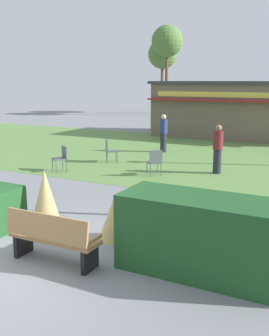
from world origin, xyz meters
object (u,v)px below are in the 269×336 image
person_strolling (218,149)px  tree_left_bg (163,55)px  cafe_chair_east (155,160)px  parked_car_west_slot (233,114)px  cafe_chair_west (62,156)px  person_standing (163,133)px  park_bench (52,238)px  cafe_chair_center (109,149)px  tree_center_bg (167,42)px  food_kiosk (240,109)px

person_strolling → tree_left_bg: size_ratio=0.24×
cafe_chair_east → parked_car_west_slot: parked_car_west_slot is taller
cafe_chair_west → person_standing: size_ratio=0.53×
park_bench → cafe_chair_west: size_ratio=1.92×
cafe_chair_center → tree_center_bg: tree_center_bg is taller
park_bench → tree_center_bg: tree_center_bg is taller
parked_car_west_slot → cafe_chair_east: bearing=-83.2°
food_kiosk → cafe_chair_east: 11.00m
park_bench → person_standing: 11.68m
cafe_chair_center → tree_left_bg: tree_left_bg is taller
park_bench → cafe_chair_center: park_bench is taller
cafe_chair_center → cafe_chair_east: bearing=-26.5°
cafe_chair_east → cafe_chair_center: 2.87m
cafe_chair_west → parked_car_west_slot: (0.93, 20.11, 0.12)m
cafe_chair_east → person_strolling: 2.23m
food_kiosk → cafe_chair_west: 12.35m
cafe_chair_west → food_kiosk: bearing=73.8°
park_bench → tree_left_bg: bearing=110.7°
cafe_chair_east → cafe_chair_center: size_ratio=1.00×
person_strolling → cafe_chair_east: bearing=-91.9°
cafe_chair_west → cafe_chair_east: size_ratio=1.00×
cafe_chair_west → tree_left_bg: 27.22m
person_standing → tree_left_bg: bearing=94.7°
cafe_chair_west → cafe_chair_center: (0.66, 2.16, 0.00)m
park_bench → parked_car_west_slot: parked_car_west_slot is taller
tree_center_bg → cafe_chair_east: bearing=-67.5°
cafe_chair_east → cafe_chair_center: (-2.56, 1.28, 0.00)m
cafe_chair_west → tree_left_bg: tree_left_bg is taller
tree_left_bg → food_kiosk: bearing=-51.6°
cafe_chair_east → person_standing: 4.70m
parked_car_west_slot → person_standing: bearing=-87.4°
cafe_chair_west → cafe_chair_center: 2.26m
cafe_chair_center → person_strolling: person_strolling is taller
food_kiosk → person_strolling: 9.76m
tree_left_bg → tree_center_bg: (1.47, -2.35, 0.92)m
cafe_chair_east → tree_center_bg: 25.01m
tree_center_bg → cafe_chair_west: bearing=-75.4°
tree_center_bg → tree_left_bg: bearing=122.1°
person_strolling → person_standing: bearing=-171.4°
cafe_chair_west → person_standing: person_standing is taller
park_bench → person_standing: person_standing is taller
person_strolling → person_standing: size_ratio=1.00×
park_bench → person_strolling: (0.52, 8.25, 0.38)m
tree_center_bg → park_bench: bearing=-70.3°
park_bench → person_strolling: person_strolling is taller
cafe_chair_east → person_standing: bearing=110.3°
cafe_chair_center → parked_car_west_slot: bearing=89.1°
person_standing → cafe_chair_center: bearing=-126.2°
tree_center_bg → food_kiosk: bearing=-50.5°
cafe_chair_center → tree_center_bg: 22.99m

